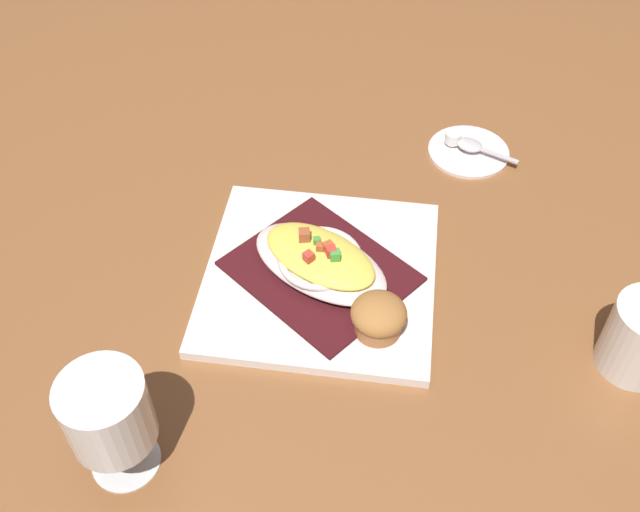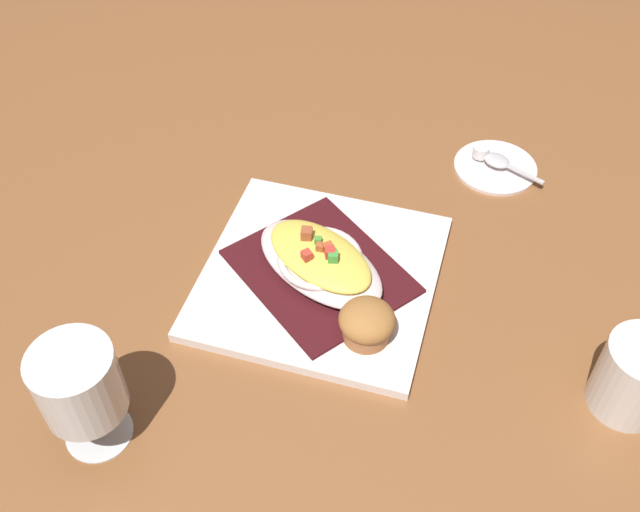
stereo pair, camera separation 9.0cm
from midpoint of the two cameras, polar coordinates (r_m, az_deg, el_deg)
ground_plane at (r=0.93m, az=2.76°, el=-1.97°), size 2.60×2.60×0.00m
square_plate at (r=0.93m, az=2.77°, el=-1.69°), size 0.30×0.30×0.01m
folded_napkin at (r=0.92m, az=2.79°, el=-1.32°), size 0.26×0.26×0.00m
gratin_dish at (r=0.90m, az=2.84°, el=-0.45°), size 0.17×0.21×0.05m
muffin at (r=0.84m, az=6.66°, el=-5.28°), size 0.06×0.06×0.05m
coffee_mug at (r=0.88m, az=25.85°, el=-8.71°), size 0.08×0.11×0.09m
stemmed_glass at (r=0.75m, az=-14.71°, el=-9.93°), size 0.08×0.08×0.14m
creamer_saucer at (r=1.12m, az=15.59°, el=6.57°), size 0.12×0.12×0.01m
spoon at (r=1.11m, az=15.86°, el=6.88°), size 0.05×0.09×0.01m
creamer_cup_0 at (r=1.12m, az=14.54°, el=7.68°), size 0.02×0.02×0.02m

